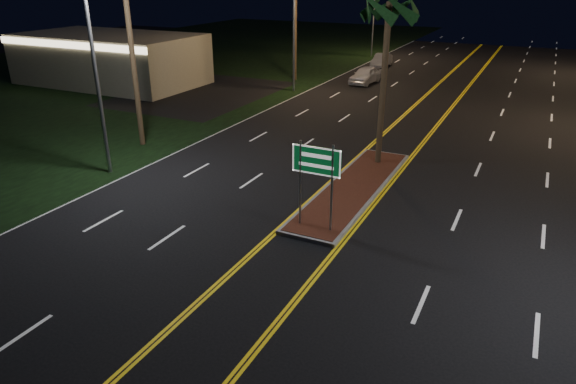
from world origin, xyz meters
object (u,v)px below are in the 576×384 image
Objects in this scene: commercial_building at (110,59)px; streetlight_left_mid at (299,16)px; car_far at (382,59)px; median_island at (354,188)px; streetlight_left_near at (99,49)px; streetlight_left_far at (378,2)px; palm_median at (389,7)px; highway_sign at (316,169)px; car_near at (365,74)px.

commercial_building is 16.31m from streetlight_left_mid.
car_far is at bearing 79.57° from streetlight_left_mid.
median_island is 12.36m from streetlight_left_near.
streetlight_left_near reaches higher than car_far.
streetlight_left_far is 1.08× the size of palm_median.
commercial_building reaches higher than highway_sign.
commercial_building reaches higher than car_far.
streetlight_left_near is (15.39, -15.99, 3.65)m from commercial_building.
median_island is at bearing -26.55° from commercial_building.
streetlight_left_mid is 1.00× the size of streetlight_left_far.
car_near is at bearing 25.93° from commercial_building.
car_near is (3.75, 25.29, -4.85)m from streetlight_left_near.
palm_median is (10.61, -33.50, 1.62)m from streetlight_left_far.
car_far is (-8.04, 27.46, -6.56)m from palm_median.
palm_median is (26.00, -9.49, 5.27)m from commercial_building.
streetlight_left_mid is 15.03m from car_far.
car_near is (3.75, -14.71, -4.85)m from streetlight_left_far.
streetlight_left_far is (-10.61, 37.00, 5.57)m from median_island.
highway_sign is 0.74× the size of car_far.
highway_sign is 23.93m from streetlight_left_mid.
streetlight_left_near and streetlight_left_far have the same top height.
palm_median is at bearing -51.83° from streetlight_left_mid.
car_near is at bearing 107.12° from median_island.
car_far is at bearing 104.56° from median_island.
commercial_building is at bearing 153.45° from median_island.
commercial_building is 1.67× the size of streetlight_left_far.
car_far is at bearing 85.67° from streetlight_left_near.
car_near is at bearing 54.72° from streetlight_left_mid.
streetlight_left_mid is at bearing 14.61° from commercial_building.
car_far is (17.96, 17.97, -1.29)m from commercial_building.
streetlight_left_far is at bearing 106.00° from median_island.
median_island is 1.14× the size of streetlight_left_far.
streetlight_left_mid is at bearing 121.98° from median_island.
streetlight_left_mid reaches higher than commercial_building.
streetlight_left_mid is at bearing -102.20° from car_far.
streetlight_left_near is 1.00× the size of streetlight_left_mid.
palm_median reaches higher than car_near.
palm_median is at bearing -75.44° from car_far.
palm_median reaches higher than highway_sign.
streetlight_left_far is (0.00, 40.00, 0.00)m from streetlight_left_near.
highway_sign is at bearing -75.56° from streetlight_left_far.
car_near is at bearing -84.05° from car_far.
highway_sign is 9.11m from palm_median.
car_near reaches higher than median_island.
commercial_building is at bearing 133.90° from streetlight_left_near.
car_far is at bearing 45.02° from commercial_building.
streetlight_left_near is 12.55m from palm_median.
streetlight_left_far reaches higher than commercial_building.
highway_sign reaches higher than car_far.
streetlight_left_near and streetlight_left_mid have the same top height.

